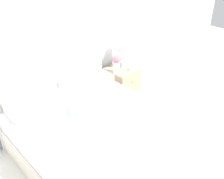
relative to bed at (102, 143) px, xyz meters
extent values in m
plane|color=silver|center=(0.00, 0.98, -0.31)|extent=(12.00, 12.00, 0.00)
cube|color=white|center=(0.00, 1.05, 0.99)|extent=(8.00, 0.06, 2.60)
cube|color=beige|center=(0.00, -0.07, -0.14)|extent=(1.55, 2.10, 0.34)
cube|color=white|center=(0.00, -0.07, 0.15)|extent=(1.52, 2.06, 0.24)
cube|color=white|center=(0.00, 0.96, 0.18)|extent=(1.58, 0.05, 0.98)
cube|color=white|center=(-0.37, 0.73, 0.34)|extent=(0.65, 0.36, 0.14)
cube|color=white|center=(0.37, 0.73, 0.34)|extent=(0.65, 0.36, 0.14)
cube|color=silver|center=(0.00, 0.36, 0.37)|extent=(0.34, 0.12, 0.20)
cube|color=tan|center=(1.04, 0.75, 0.00)|extent=(0.40, 0.42, 0.62)
sphere|color=#B2AD93|center=(1.04, 0.53, 0.18)|extent=(0.02, 0.02, 0.02)
cylinder|color=#A8B2BC|center=(1.10, 0.83, 0.36)|extent=(0.11, 0.11, 0.09)
cylinder|color=#B7B29E|center=(1.10, 0.83, 0.48)|extent=(0.02, 0.02, 0.17)
cylinder|color=silver|center=(1.10, 0.83, 0.64)|extent=(0.19, 0.19, 0.15)
cylinder|color=silver|center=(0.91, 0.73, 0.39)|extent=(0.10, 0.10, 0.16)
sphere|color=#E06B7F|center=(0.91, 0.73, 0.52)|extent=(0.11, 0.11, 0.11)
sphere|color=#609356|center=(0.93, 0.73, 0.49)|extent=(0.05, 0.05, 0.05)
cylinder|color=white|center=(1.11, 0.61, 0.32)|extent=(0.10, 0.10, 0.01)
cylinder|color=white|center=(1.11, 0.61, 0.35)|extent=(0.06, 0.06, 0.06)
camera|label=1|loc=(-1.42, -1.74, 2.01)|focal=42.00mm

